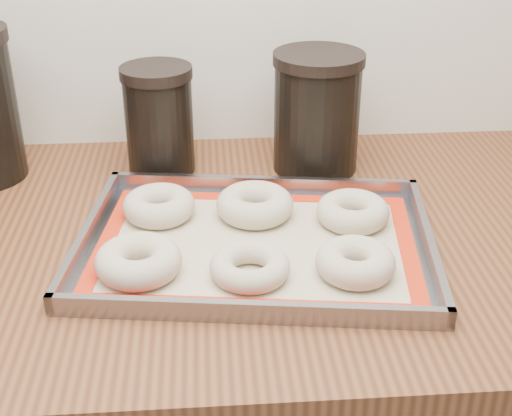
{
  "coord_description": "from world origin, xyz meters",
  "views": [
    {
      "loc": [
        0.04,
        0.82,
        1.39
      ],
      "look_at": [
        0.1,
        1.62,
        0.96
      ],
      "focal_mm": 50.0,
      "sensor_mm": 36.0,
      "label": 1
    }
  ],
  "objects": [
    {
      "name": "countertop",
      "position": [
        0.0,
        1.68,
        0.88
      ],
      "size": [
        3.06,
        0.68,
        0.04
      ],
      "primitive_type": "cube",
      "color": "brown",
      "rests_on": "cabinet"
    },
    {
      "name": "baking_tray",
      "position": [
        0.1,
        1.62,
        0.91
      ],
      "size": [
        0.5,
        0.39,
        0.03
      ],
      "rotation": [
        0.0,
        0.0,
        -0.13
      ],
      "color": "gray",
      "rests_on": "countertop"
    },
    {
      "name": "baking_mat",
      "position": [
        0.1,
        1.62,
        0.9
      ],
      "size": [
        0.46,
        0.34,
        0.0
      ],
      "rotation": [
        0.0,
        0.0,
        -0.13
      ],
      "color": "#C6B793",
      "rests_on": "baking_tray"
    },
    {
      "name": "bagel_front_left",
      "position": [
        -0.05,
        1.57,
        0.92
      ],
      "size": [
        0.13,
        0.13,
        0.04
      ],
      "primitive_type": "torus",
      "rotation": [
        0.0,
        0.0,
        -0.21
      ],
      "color": "#C3B197",
      "rests_on": "baking_mat"
    },
    {
      "name": "bagel_front_mid",
      "position": [
        0.08,
        1.55,
        0.92
      ],
      "size": [
        0.11,
        0.11,
        0.03
      ],
      "primitive_type": "torus",
      "rotation": [
        0.0,
        0.0,
        0.16
      ],
      "color": "#C3B197",
      "rests_on": "baking_mat"
    },
    {
      "name": "bagel_front_right",
      "position": [
        0.21,
        1.54,
        0.92
      ],
      "size": [
        0.12,
        0.12,
        0.04
      ],
      "primitive_type": "torus",
      "rotation": [
        0.0,
        0.0,
        -0.2
      ],
      "color": "#C3B197",
      "rests_on": "baking_mat"
    },
    {
      "name": "bagel_back_left",
      "position": [
        -0.03,
        1.71,
        0.92
      ],
      "size": [
        0.1,
        0.1,
        0.04
      ],
      "primitive_type": "torus",
      "rotation": [
        0.0,
        0.0,
        0.02
      ],
      "color": "#C3B197",
      "rests_on": "baking_mat"
    },
    {
      "name": "bagel_back_mid",
      "position": [
        0.1,
        1.7,
        0.92
      ],
      "size": [
        0.12,
        0.12,
        0.04
      ],
      "primitive_type": "torus",
      "rotation": [
        0.0,
        0.0,
        -0.15
      ],
      "color": "#C3B197",
      "rests_on": "baking_mat"
    },
    {
      "name": "bagel_back_right",
      "position": [
        0.24,
        1.67,
        0.92
      ],
      "size": [
        0.12,
        0.12,
        0.03
      ],
      "primitive_type": "torus",
      "rotation": [
        0.0,
        0.0,
        -0.21
      ],
      "color": "#C3B197",
      "rests_on": "baking_mat"
    },
    {
      "name": "canister_mid",
      "position": [
        -0.04,
        1.88,
        0.99
      ],
      "size": [
        0.11,
        0.11,
        0.17
      ],
      "color": "black",
      "rests_on": "countertop"
    },
    {
      "name": "canister_right",
      "position": [
        0.21,
        1.87,
        1.0
      ],
      "size": [
        0.14,
        0.14,
        0.19
      ],
      "color": "black",
      "rests_on": "countertop"
    }
  ]
}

